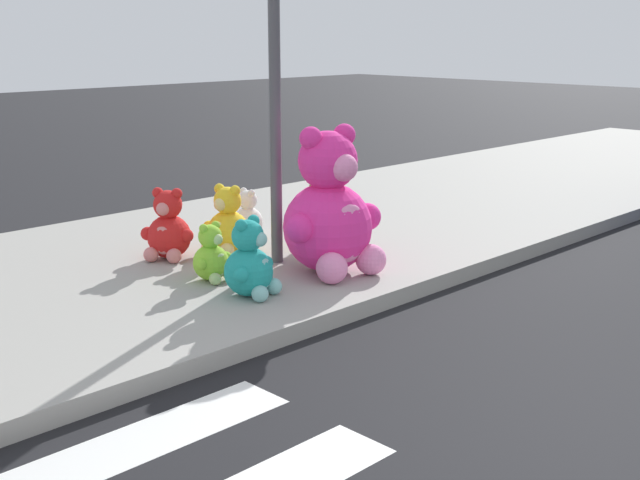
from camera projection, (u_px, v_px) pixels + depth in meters
sidewalk at (144, 273)px, 7.79m from camera, size 28.00×4.40×0.15m
sign_pole at (275, 84)px, 7.48m from camera, size 0.56×0.11×3.20m
plush_pink_large at (330, 214)px, 7.45m from camera, size 1.04×0.94×1.35m
plush_lime at (212, 257)px, 7.26m from camera, size 0.41×0.37×0.53m
plush_red at (168, 231)px, 7.95m from camera, size 0.51×0.49×0.70m
plush_yellow at (227, 226)px, 8.17m from camera, size 0.49×0.52×0.69m
plush_brown at (321, 221)px, 8.35m from camera, size 0.53×0.49×0.70m
plush_white at (247, 217)px, 8.82m from camera, size 0.36×0.41×0.53m
plush_teal at (250, 265)px, 6.82m from camera, size 0.50×0.48×0.68m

